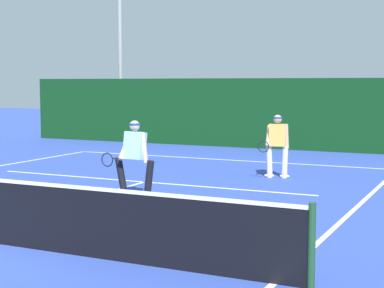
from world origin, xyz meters
TOP-DOWN VIEW (x-y plane):
  - court_line_baseline_far at (0.00, 11.16)m, footprint 10.76×0.10m
  - court_line_sideline_right at (5.38, 0.00)m, footprint 0.10×22.31m
  - court_line_service at (0.00, 6.15)m, footprint 8.77×0.10m
  - court_line_centre at (0.00, 3.20)m, footprint 0.10×6.40m
  - player_near at (0.93, 4.14)m, footprint 0.98×0.84m
  - player_far at (2.75, 8.25)m, footprint 0.67×0.86m
  - tennis_ball at (-1.21, 3.61)m, footprint 0.07×0.07m
  - back_fence_windscreen at (0.00, 14.95)m, footprint 20.74×0.12m
  - light_pole at (-7.41, 16.88)m, footprint 0.55×0.44m

SIDE VIEW (x-z plane):
  - court_line_baseline_far at x=0.00m, z-range 0.00..0.01m
  - court_line_sideline_right at x=5.38m, z-range 0.00..0.01m
  - court_line_service at x=0.00m, z-range 0.00..0.01m
  - court_line_centre at x=0.00m, z-range 0.00..0.01m
  - tennis_ball at x=-1.21m, z-range 0.00..0.07m
  - player_far at x=2.75m, z-range 0.08..1.72m
  - player_near at x=0.93m, z-range 0.08..1.76m
  - back_fence_windscreen at x=0.00m, z-range 0.00..2.63m
  - light_pole at x=-7.41m, z-range 0.85..8.48m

